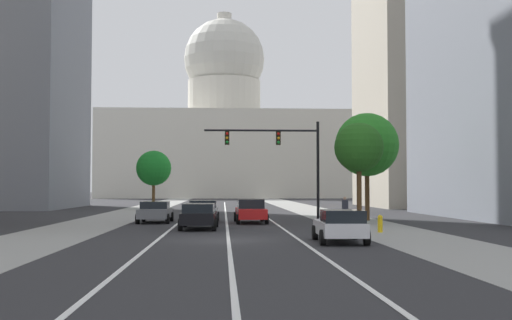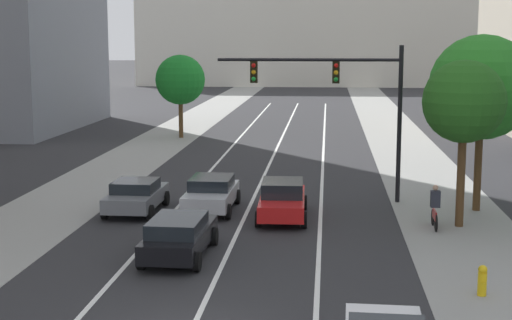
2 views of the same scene
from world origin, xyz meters
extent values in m
plane|color=#2B2B2D|center=(0.00, 40.00, 0.00)|extent=(400.00, 400.00, 0.00)
cube|color=gray|center=(-8.52, 35.00, 0.01)|extent=(4.61, 130.00, 0.01)
cube|color=gray|center=(8.52, 35.00, 0.01)|extent=(4.61, 130.00, 0.01)
cube|color=white|center=(-3.11, 25.00, 0.01)|extent=(0.16, 90.00, 0.01)
cube|color=white|center=(0.00, 25.00, 0.01)|extent=(0.16, 90.00, 0.01)
cube|color=white|center=(3.11, 25.00, 0.01)|extent=(0.16, 90.00, 0.01)
cube|color=#B7AD99|center=(26.35, 46.59, 15.44)|extent=(18.83, 18.59, 30.87)
cube|color=beige|center=(0.00, 114.41, 9.06)|extent=(52.13, 29.82, 18.12)
cylinder|color=beige|center=(0.00, 114.41, 22.08)|extent=(16.19, 16.19, 7.91)
sphere|color=beige|center=(0.00, 114.41, 30.99)|extent=(18.02, 18.02, 18.02)
cylinder|color=beige|center=(0.00, 114.41, 39.10)|extent=(3.24, 3.24, 4.51)
cube|color=red|center=(1.56, 13.34, 0.63)|extent=(1.92, 4.84, 0.63)
cube|color=black|center=(1.55, 13.41, 1.25)|extent=(1.70, 2.23, 0.60)
cylinder|color=black|center=(0.62, 14.94, 0.32)|extent=(0.24, 0.65, 0.64)
cylinder|color=black|center=(2.41, 14.99, 0.32)|extent=(0.24, 0.65, 0.64)
cylinder|color=black|center=(0.70, 11.69, 0.32)|extent=(0.24, 0.65, 0.64)
cylinder|color=black|center=(2.49, 11.74, 0.32)|extent=(0.24, 0.65, 0.64)
cube|color=#B2B5BA|center=(-1.56, 14.46, 0.64)|extent=(1.91, 4.50, 0.63)
cube|color=black|center=(-1.55, 14.61, 1.20)|extent=(1.74, 2.27, 0.49)
cylinder|color=black|center=(-2.47, 16.00, 0.32)|extent=(0.23, 0.64, 0.64)
cylinder|color=black|center=(-0.61, 15.98, 0.32)|extent=(0.23, 0.64, 0.64)
cylinder|color=black|center=(-2.50, 12.95, 0.32)|extent=(0.23, 0.64, 0.64)
cylinder|color=black|center=(-0.64, 12.93, 0.32)|extent=(0.23, 0.64, 0.64)
cube|color=slate|center=(-4.67, 13.91, 0.62)|extent=(1.93, 4.26, 0.60)
cube|color=black|center=(-4.67, 13.80, 1.15)|extent=(1.75, 1.96, 0.46)
cylinder|color=black|center=(-5.59, 15.36, 0.32)|extent=(0.23, 0.64, 0.64)
cylinder|color=black|center=(-3.71, 15.33, 0.32)|extent=(0.23, 0.64, 0.64)
cylinder|color=black|center=(-5.62, 12.48, 0.32)|extent=(0.23, 0.64, 0.64)
cylinder|color=black|center=(-3.75, 12.45, 0.32)|extent=(0.23, 0.64, 0.64)
cube|color=black|center=(-1.56, 7.35, 0.63)|extent=(1.92, 4.73, 0.62)
cube|color=black|center=(-1.56, 7.01, 1.18)|extent=(1.72, 2.61, 0.48)
cylinder|color=black|center=(-2.41, 8.97, 0.32)|extent=(0.24, 0.65, 0.64)
cylinder|color=black|center=(-0.62, 8.92, 0.32)|extent=(0.24, 0.65, 0.64)
cylinder|color=black|center=(-2.49, 5.79, 0.32)|extent=(0.24, 0.65, 0.64)
cylinder|color=black|center=(-0.70, 5.74, 0.32)|extent=(0.24, 0.65, 0.64)
cube|color=silver|center=(4.67, -1.47, 0.61)|extent=(1.90, 4.22, 0.57)
cube|color=black|center=(4.64, -2.36, 1.15)|extent=(1.68, 1.99, 0.50)
cylinder|color=black|center=(3.83, -0.03, 0.32)|extent=(0.24, 0.65, 0.64)
cylinder|color=black|center=(5.59, -0.09, 0.32)|extent=(0.24, 0.65, 0.64)
cylinder|color=black|center=(3.74, -2.86, 0.32)|extent=(0.24, 0.65, 0.64)
cylinder|color=black|center=(5.50, -2.92, 0.32)|extent=(0.24, 0.65, 0.64)
cylinder|color=black|center=(6.52, 16.96, 3.50)|extent=(0.20, 0.20, 7.00)
cylinder|color=black|center=(2.47, 16.96, 6.35)|extent=(8.10, 0.14, 0.14)
cube|color=black|center=(3.69, 16.96, 5.80)|extent=(0.32, 0.28, 0.96)
sphere|color=red|center=(3.69, 16.81, 6.10)|extent=(0.20, 0.20, 0.20)
sphere|color=orange|center=(3.69, 16.81, 5.80)|extent=(0.20, 0.20, 0.20)
sphere|color=green|center=(3.69, 16.81, 5.50)|extent=(0.20, 0.20, 0.20)
cube|color=black|center=(0.04, 16.96, 5.80)|extent=(0.32, 0.28, 0.96)
sphere|color=red|center=(0.04, 16.81, 6.10)|extent=(0.20, 0.20, 0.20)
sphere|color=orange|center=(0.04, 16.81, 5.80)|extent=(0.20, 0.20, 0.20)
sphere|color=green|center=(0.04, 16.81, 5.50)|extent=(0.20, 0.20, 0.20)
cylinder|color=yellow|center=(7.81, 4.17, 0.35)|extent=(0.26, 0.26, 0.70)
sphere|color=yellow|center=(7.81, 4.17, 0.78)|extent=(0.26, 0.26, 0.26)
cylinder|color=yellow|center=(7.81, 4.01, 0.39)|extent=(0.10, 0.12, 0.10)
cylinder|color=black|center=(7.51, 11.59, 0.33)|extent=(0.06, 0.66, 0.66)
cylinder|color=black|center=(7.52, 12.63, 0.33)|extent=(0.06, 0.66, 0.66)
cube|color=#A51919|center=(7.52, 12.11, 0.55)|extent=(0.07, 1.00, 0.36)
cube|color=#262833|center=(7.52, 12.06, 1.18)|extent=(0.36, 0.28, 0.64)
sphere|color=tan|center=(7.52, 12.13, 1.61)|extent=(0.22, 0.22, 0.22)
cylinder|color=#51381E|center=(-7.45, 38.68, 1.51)|extent=(0.32, 0.32, 3.01)
sphere|color=#1A7826|center=(-7.45, 38.68, 4.29)|extent=(3.65, 3.65, 3.65)
cylinder|color=#51381E|center=(9.74, 15.55, 1.86)|extent=(0.32, 0.32, 3.72)
sphere|color=#2C8527|center=(9.74, 15.55, 5.27)|extent=(4.41, 4.41, 4.41)
cylinder|color=#51381E|center=(8.53, 12.55, 1.89)|extent=(0.32, 0.32, 3.78)
sphere|color=#25611C|center=(8.53, 12.55, 4.90)|extent=(3.19, 3.19, 3.19)
camera|label=1|loc=(-0.25, -28.32, 2.34)|focal=44.95mm
camera|label=2|loc=(3.33, -17.65, 7.29)|focal=54.48mm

